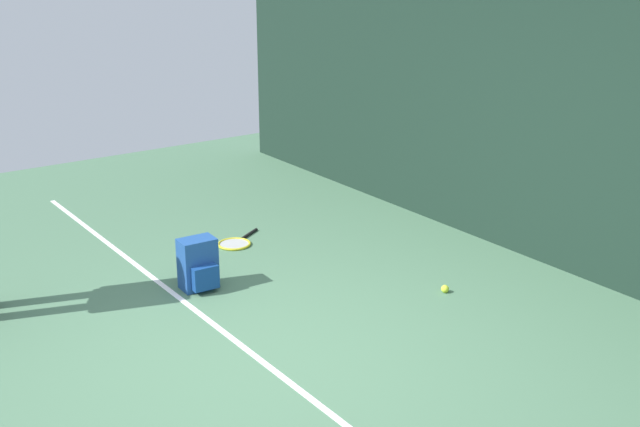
{
  "coord_description": "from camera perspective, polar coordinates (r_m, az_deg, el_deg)",
  "views": [
    {
      "loc": [
        4.36,
        -2.71,
        2.83
      ],
      "look_at": [
        0.0,
        0.4,
        1.0
      ],
      "focal_mm": 45.79,
      "sensor_mm": 36.0,
      "label": 1
    }
  ],
  "objects": [
    {
      "name": "ground_plane",
      "position": [
        5.86,
        -3.23,
        -10.03
      ],
      "size": [
        12.0,
        12.0,
        0.0
      ],
      "primitive_type": "plane",
      "color": "#4C7556"
    },
    {
      "name": "back_fence",
      "position": [
        7.35,
        16.83,
        6.05
      ],
      "size": [
        10.0,
        0.1,
        2.61
      ],
      "primitive_type": "cube",
      "color": "#192D23",
      "rests_on": "ground"
    },
    {
      "name": "court_line",
      "position": [
        5.82,
        -4.05,
        -10.27
      ],
      "size": [
        9.0,
        0.05,
        0.0
      ],
      "primitive_type": "cube",
      "color": "white",
      "rests_on": "ground"
    },
    {
      "name": "tennis_racket",
      "position": [
        7.93,
        -5.91,
        -2.06
      ],
      "size": [
        0.46,
        0.62,
        0.03
      ],
      "rotation": [
        0.0,
        0.0,
        5.24
      ],
      "color": "black",
      "rests_on": "ground"
    },
    {
      "name": "backpack",
      "position": [
        6.92,
        -8.47,
        -3.59
      ],
      "size": [
        0.29,
        0.31,
        0.44
      ],
      "rotation": [
        0.0,
        0.0,
        1.52
      ],
      "color": "#1E478C",
      "rests_on": "ground"
    },
    {
      "name": "tennis_ball_near_player",
      "position": [
        6.92,
        8.73,
        -5.23
      ],
      "size": [
        0.07,
        0.07,
        0.07
      ],
      "primitive_type": "sphere",
      "color": "#CCE033",
      "rests_on": "ground"
    }
  ]
}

